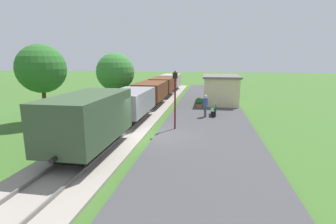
{
  "coord_description": "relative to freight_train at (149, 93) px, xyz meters",
  "views": [
    {
      "loc": [
        3.24,
        -13.91,
        4.6
      ],
      "look_at": [
        0.48,
        3.05,
        1.01
      ],
      "focal_mm": 27.06,
      "sensor_mm": 36.0,
      "label": 1
    }
  ],
  "objects": [
    {
      "name": "bench_near_hut",
      "position": [
        6.11,
        -3.6,
        -0.74
      ],
      "size": [
        0.42,
        1.5,
        0.91
      ],
      "color": "#1E4C2D",
      "rests_on": "platform_slab"
    },
    {
      "name": "freight_train",
      "position": [
        0.0,
        0.0,
        0.0
      ],
      "size": [
        2.5,
        32.6,
        2.72
      ],
      "color": "#384C33",
      "rests_on": "rail_near"
    },
    {
      "name": "lamp_post_near",
      "position": [
        3.57,
        -8.01,
        1.34
      ],
      "size": [
        0.28,
        0.28,
        3.7
      ],
      "color": "#591414",
      "rests_on": "platform_slab"
    },
    {
      "name": "track_ballast",
      "position": [
        -0.0,
        -9.57,
        -1.4
      ],
      "size": [
        3.8,
        60.0,
        0.12
      ],
      "primitive_type": "cube",
      "color": "#9E9389",
      "rests_on": "ground"
    },
    {
      "name": "person_waiting",
      "position": [
        5.41,
        -4.27,
        -0.28
      ],
      "size": [
        0.34,
        0.43,
        1.71
      ],
      "rotation": [
        0.0,
        0.0,
        3.42
      ],
      "color": "#474C66",
      "rests_on": "platform_slab"
    },
    {
      "name": "tree_trackside_far",
      "position": [
        -3.7,
        1.01,
        1.87
      ],
      "size": [
        3.8,
        3.8,
        5.25
      ],
      "color": "#4C3823",
      "rests_on": "ground"
    },
    {
      "name": "ground_plane",
      "position": [
        2.4,
        -9.57,
        -1.46
      ],
      "size": [
        160.0,
        160.0,
        0.0
      ],
      "primitive_type": "plane",
      "color": "#3D6628"
    },
    {
      "name": "rail_far",
      "position": [
        -0.72,
        -9.57,
        -1.27
      ],
      "size": [
        0.07,
        60.0,
        0.14
      ],
      "primitive_type": "cube",
      "color": "slate",
      "rests_on": "track_ballast"
    },
    {
      "name": "platform_slab",
      "position": [
        5.6,
        -9.57,
        -1.34
      ],
      "size": [
        6.0,
        60.0,
        0.25
      ],
      "primitive_type": "cube",
      "color": "#424244",
      "rests_on": "ground"
    },
    {
      "name": "tree_trackside_mid",
      "position": [
        -6.24,
        -6.87,
        2.46
      ],
      "size": [
        3.46,
        3.46,
        5.67
      ],
      "color": "#4C3823",
      "rests_on": "ground"
    },
    {
      "name": "rail_near",
      "position": [
        0.72,
        -9.57,
        -1.27
      ],
      "size": [
        0.07,
        60.0,
        0.14
      ],
      "primitive_type": "cube",
      "color": "slate",
      "rests_on": "track_ballast"
    },
    {
      "name": "potted_planter",
      "position": [
        4.78,
        -0.48,
        -0.74
      ],
      "size": [
        0.64,
        0.64,
        0.92
      ],
      "color": "#9E6642",
      "rests_on": "platform_slab"
    },
    {
      "name": "station_hut",
      "position": [
        6.8,
        2.55,
        0.19
      ],
      "size": [
        3.5,
        5.8,
        2.78
      ],
      "color": "beige",
      "rests_on": "platform_slab"
    }
  ]
}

